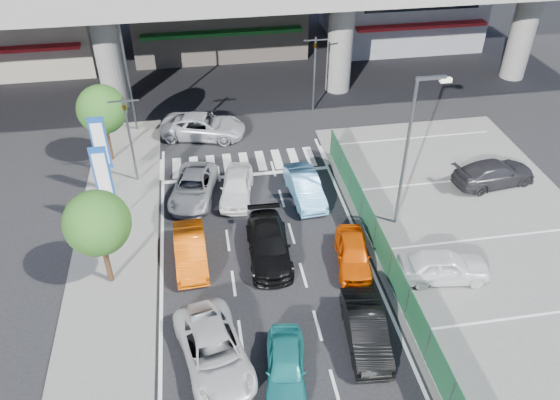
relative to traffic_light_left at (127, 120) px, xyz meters
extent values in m
plane|color=black|center=(6.20, -12.00, -3.94)|extent=(120.00, 120.00, 0.00)
cube|color=#575755|center=(17.20, -10.00, -3.91)|extent=(12.00, 28.00, 0.06)
cube|color=#575755|center=(-0.80, -8.00, -3.88)|extent=(4.00, 30.00, 0.12)
cylinder|color=slate|center=(-1.80, 10.00, 0.06)|extent=(1.80, 1.80, 8.00)
cylinder|color=slate|center=(14.20, 10.00, 0.06)|extent=(1.80, 1.80, 8.00)
cylinder|color=slate|center=(28.20, 10.00, 0.06)|extent=(1.80, 1.80, 8.00)
cube|color=#B4161C|center=(-9.80, 14.90, -1.14)|extent=(10.80, 1.60, 0.25)
cube|color=#13611D|center=(6.20, 15.90, -1.14)|extent=(12.60, 1.60, 0.25)
cube|color=#B4161C|center=(22.20, 14.90, -1.14)|extent=(10.80, 1.60, 0.25)
cylinder|color=#595B60|center=(0.00, 0.00, -1.34)|extent=(0.14, 0.14, 5.20)
cube|color=#595B60|center=(0.00, 0.00, 1.06)|extent=(1.60, 0.08, 0.08)
imported|color=black|center=(0.00, 0.00, 0.76)|extent=(0.26, 1.24, 0.50)
cylinder|color=#595B60|center=(11.70, 7.00, -1.34)|extent=(0.14, 0.14, 5.20)
cube|color=#595B60|center=(11.70, 7.00, 1.06)|extent=(1.60, 0.08, 0.08)
imported|color=black|center=(11.70, 7.00, 0.76)|extent=(0.26, 1.24, 0.50)
cylinder|color=#595B60|center=(13.20, -6.00, 0.06)|extent=(0.16, 0.16, 8.00)
cube|color=#595B60|center=(13.80, -6.00, 3.96)|extent=(1.40, 0.15, 0.15)
cube|color=silver|center=(14.50, -6.00, 3.81)|extent=(0.50, 0.22, 0.18)
cylinder|color=#595B60|center=(-0.30, 6.00, 0.06)|extent=(0.16, 0.16, 8.00)
cube|color=#595B60|center=(0.30, 6.00, 3.96)|extent=(1.40, 0.15, 0.15)
cube|color=silver|center=(1.00, 6.00, 3.81)|extent=(0.50, 0.22, 0.18)
cylinder|color=#595B60|center=(-1.00, -4.00, -2.84)|extent=(0.10, 0.10, 2.20)
cube|color=navy|center=(-1.00, -4.00, -0.74)|extent=(0.80, 0.12, 3.00)
cube|color=white|center=(-1.00, -4.07, -0.74)|extent=(0.60, 0.02, 2.40)
cylinder|color=#595B60|center=(-1.40, -1.00, -2.84)|extent=(0.10, 0.10, 2.20)
cube|color=navy|center=(-1.40, -1.00, -0.74)|extent=(0.80, 0.12, 3.00)
cube|color=white|center=(-1.40, -1.07, -0.74)|extent=(0.60, 0.02, 2.40)
cylinder|color=#382314|center=(-0.80, -8.00, -2.74)|extent=(0.24, 0.24, 2.40)
sphere|color=#1E4915|center=(-0.80, -8.00, -0.54)|extent=(2.80, 2.80, 2.80)
cylinder|color=#382314|center=(-1.60, 2.50, -2.74)|extent=(0.24, 0.24, 2.40)
sphere|color=#1E4915|center=(-1.60, 2.50, -0.54)|extent=(2.80, 2.80, 2.80)
imported|color=silver|center=(3.49, -13.13, -3.25)|extent=(3.25, 5.33, 1.38)
imported|color=teal|center=(6.08, -14.20, -3.31)|extent=(2.03, 3.86, 1.25)
imported|color=black|center=(9.49, -13.09, -3.25)|extent=(1.84, 4.30, 1.38)
imported|color=#CA4B05|center=(2.80, -7.23, -3.26)|extent=(1.56, 4.12, 1.34)
imported|color=black|center=(6.44, -7.43, -3.25)|extent=(2.10, 4.82, 1.38)
imported|color=#EF5603|center=(10.21, -8.60, -3.30)|extent=(2.07, 3.92, 1.27)
imported|color=gray|center=(3.11, -2.07, -3.29)|extent=(3.07, 4.96, 1.28)
imported|color=white|center=(5.43, -2.42, -3.25)|extent=(2.36, 4.28, 1.38)
imported|color=#59A0CF|center=(9.05, -3.08, -3.25)|extent=(1.76, 4.28, 1.38)
imported|color=#B3B4BC|center=(3.99, 4.52, -3.20)|extent=(5.76, 3.69, 1.48)
imported|color=white|center=(13.94, -10.21, -3.17)|extent=(4.29, 2.15, 1.40)
imported|color=#29282C|center=(19.74, -3.57, -3.18)|extent=(5.00, 2.61, 1.38)
cone|color=#F34E0D|center=(11.97, -8.21, -3.55)|extent=(0.38, 0.38, 0.65)
camera|label=1|loc=(3.81, -26.59, 13.66)|focal=35.00mm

